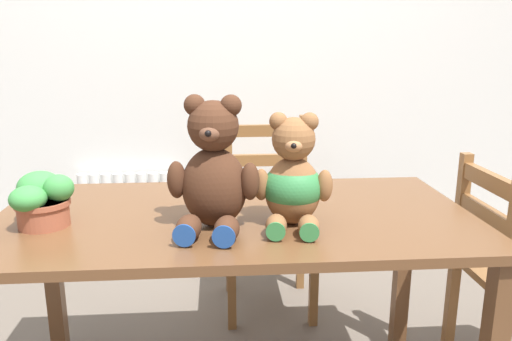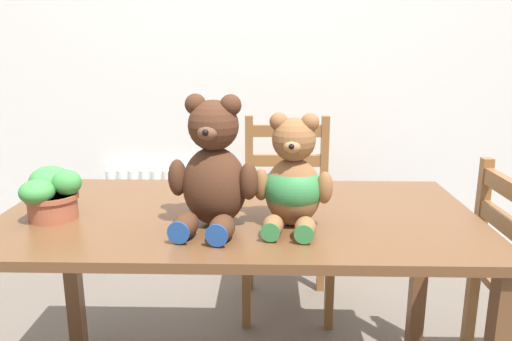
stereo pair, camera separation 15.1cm
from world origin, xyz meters
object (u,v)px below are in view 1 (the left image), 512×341
object	(u,v)px
wooden_chair_behind	(268,217)
potted_plant	(42,199)
wooden_chair_side	(512,274)
teddy_bear_left	(213,172)
teddy_bear_right	(293,181)

from	to	relation	value
wooden_chair_behind	potted_plant	xyz separation A→B (m)	(-0.79, -0.87, 0.39)
wooden_chair_side	teddy_bear_left	bearing A→B (deg)	-79.16
teddy_bear_right	potted_plant	bearing A→B (deg)	4.46
wooden_chair_behind	wooden_chair_side	xyz separation A→B (m)	(0.87, -0.71, -0.00)
wooden_chair_behind	potted_plant	bearing A→B (deg)	47.83
wooden_chair_behind	wooden_chair_side	size ratio (longest dim) A/B	1.07
wooden_chair_side	potted_plant	world-z (taller)	potted_plant
wooden_chair_behind	wooden_chair_side	world-z (taller)	wooden_chair_behind
wooden_chair_behind	potted_plant	world-z (taller)	wooden_chair_behind
wooden_chair_behind	teddy_bear_left	world-z (taller)	teddy_bear_left
teddy_bear_right	potted_plant	xyz separation A→B (m)	(-0.77, 0.05, -0.05)
potted_plant	wooden_chair_side	bearing A→B (deg)	5.53
teddy_bear_left	wooden_chair_behind	bearing A→B (deg)	-96.33
teddy_bear_right	potted_plant	distance (m)	0.77
potted_plant	wooden_chair_behind	bearing A→B (deg)	47.83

